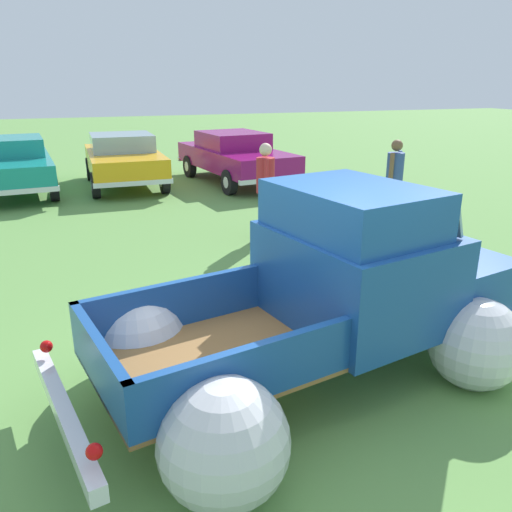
{
  "coord_description": "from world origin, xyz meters",
  "views": [
    {
      "loc": [
        -1.94,
        -4.07,
        2.87
      ],
      "look_at": [
        0.0,
        1.31,
        0.9
      ],
      "focal_mm": 36.11,
      "sensor_mm": 36.0,
      "label": 1
    }
  ],
  "objects_px": {
    "show_car_1": "(123,158)",
    "lane_cone_0": "(327,258)",
    "vintage_pickup_truck": "(334,303)",
    "show_car_2": "(235,155)",
    "spectator_0": "(265,184)",
    "spectator_1": "(394,177)",
    "show_car_0": "(12,163)",
    "lane_cone_1": "(393,252)"
  },
  "relations": [
    {
      "from": "show_car_1",
      "to": "lane_cone_0",
      "type": "xyz_separation_m",
      "value": [
        2.09,
        -8.28,
        -0.47
      ]
    },
    {
      "from": "show_car_0",
      "to": "lane_cone_1",
      "type": "bearing_deg",
      "value": 30.57
    },
    {
      "from": "lane_cone_0",
      "to": "lane_cone_1",
      "type": "height_order",
      "value": "same"
    },
    {
      "from": "vintage_pickup_truck",
      "to": "spectator_0",
      "type": "height_order",
      "value": "vintage_pickup_truck"
    },
    {
      "from": "lane_cone_0",
      "to": "show_car_0",
      "type": "bearing_deg",
      "value": 120.62
    },
    {
      "from": "spectator_0",
      "to": "lane_cone_1",
      "type": "relative_size",
      "value": 2.81
    },
    {
      "from": "show_car_0",
      "to": "spectator_1",
      "type": "distance_m",
      "value": 9.71
    },
    {
      "from": "show_car_1",
      "to": "lane_cone_1",
      "type": "relative_size",
      "value": 6.58
    },
    {
      "from": "spectator_0",
      "to": "vintage_pickup_truck",
      "type": "bearing_deg",
      "value": 94.06
    },
    {
      "from": "lane_cone_0",
      "to": "show_car_1",
      "type": "bearing_deg",
      "value": 104.13
    },
    {
      "from": "vintage_pickup_truck",
      "to": "spectator_1",
      "type": "relative_size",
      "value": 2.84
    },
    {
      "from": "vintage_pickup_truck",
      "to": "spectator_0",
      "type": "bearing_deg",
      "value": 65.8
    },
    {
      "from": "show_car_1",
      "to": "spectator_1",
      "type": "height_order",
      "value": "spectator_1"
    },
    {
      "from": "show_car_2",
      "to": "lane_cone_0",
      "type": "xyz_separation_m",
      "value": [
        -1.0,
        -7.76,
        -0.47
      ]
    },
    {
      "from": "vintage_pickup_truck",
      "to": "lane_cone_0",
      "type": "relative_size",
      "value": 7.78
    },
    {
      "from": "show_car_0",
      "to": "spectator_0",
      "type": "relative_size",
      "value": 2.61
    },
    {
      "from": "lane_cone_1",
      "to": "spectator_1",
      "type": "bearing_deg",
      "value": 56.65
    },
    {
      "from": "spectator_0",
      "to": "lane_cone_0",
      "type": "distance_m",
      "value": 2.41
    },
    {
      "from": "show_car_0",
      "to": "spectator_0",
      "type": "distance_m",
      "value": 7.71
    },
    {
      "from": "spectator_1",
      "to": "show_car_1",
      "type": "bearing_deg",
      "value": 2.23
    },
    {
      "from": "show_car_1",
      "to": "vintage_pickup_truck",
      "type": "bearing_deg",
      "value": 4.78
    },
    {
      "from": "show_car_2",
      "to": "spectator_0",
      "type": "bearing_deg",
      "value": -19.38
    },
    {
      "from": "vintage_pickup_truck",
      "to": "lane_cone_0",
      "type": "bearing_deg",
      "value": 52.09
    },
    {
      "from": "show_car_2",
      "to": "lane_cone_0",
      "type": "height_order",
      "value": "show_car_2"
    },
    {
      "from": "spectator_0",
      "to": "spectator_1",
      "type": "bearing_deg",
      "value": -163.37
    },
    {
      "from": "vintage_pickup_truck",
      "to": "show_car_2",
      "type": "relative_size",
      "value": 1.02
    },
    {
      "from": "spectator_0",
      "to": "lane_cone_1",
      "type": "distance_m",
      "value": 2.79
    },
    {
      "from": "show_car_2",
      "to": "vintage_pickup_truck",
      "type": "bearing_deg",
      "value": -19.83
    },
    {
      "from": "spectator_0",
      "to": "spectator_1",
      "type": "relative_size",
      "value": 1.02
    },
    {
      "from": "vintage_pickup_truck",
      "to": "show_car_0",
      "type": "distance_m",
      "value": 11.36
    },
    {
      "from": "vintage_pickup_truck",
      "to": "show_car_2",
      "type": "xyz_separation_m",
      "value": [
        2.19,
        10.15,
        0.03
      ]
    },
    {
      "from": "show_car_0",
      "to": "lane_cone_0",
      "type": "bearing_deg",
      "value": 25.71
    },
    {
      "from": "show_car_2",
      "to": "spectator_1",
      "type": "xyz_separation_m",
      "value": [
        1.68,
        -5.47,
        0.2
      ]
    },
    {
      "from": "show_car_2",
      "to": "lane_cone_1",
      "type": "bearing_deg",
      "value": -7.02
    },
    {
      "from": "spectator_1",
      "to": "lane_cone_1",
      "type": "xyz_separation_m",
      "value": [
        -1.59,
        -2.41,
        -0.68
      ]
    },
    {
      "from": "vintage_pickup_truck",
      "to": "show_car_2",
      "type": "distance_m",
      "value": 10.39
    },
    {
      "from": "vintage_pickup_truck",
      "to": "show_car_1",
      "type": "xyz_separation_m",
      "value": [
        -0.9,
        10.67,
        0.03
      ]
    },
    {
      "from": "lane_cone_1",
      "to": "show_car_2",
      "type": "bearing_deg",
      "value": 90.66
    },
    {
      "from": "show_car_1",
      "to": "lane_cone_1",
      "type": "bearing_deg",
      "value": 20.69
    },
    {
      "from": "show_car_0",
      "to": "show_car_2",
      "type": "distance_m",
      "value": 5.96
    },
    {
      "from": "show_car_1",
      "to": "spectator_0",
      "type": "height_order",
      "value": "spectator_0"
    },
    {
      "from": "show_car_0",
      "to": "spectator_1",
      "type": "height_order",
      "value": "spectator_1"
    }
  ]
}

